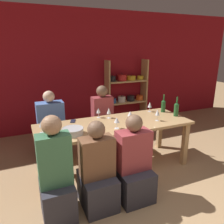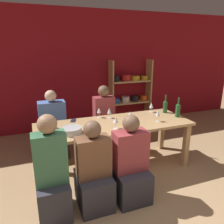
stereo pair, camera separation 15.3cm
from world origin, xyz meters
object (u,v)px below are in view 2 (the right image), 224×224
(wine_bottle_dark, at_px, (178,110))
(person_far_b, at_px, (54,132))
(wine_glass_empty_f, at_px, (130,114))
(cell_phone, at_px, (73,120))
(wine_glass_empty_b, at_px, (99,111))
(wine_glass_white_c, at_px, (158,113))
(shelf_unit, at_px, (130,99))
(wine_glass_white_a, at_px, (52,121))
(wine_glass_empty_e, at_px, (110,111))
(person_far_a, at_px, (104,126))
(person_near_c, at_px, (94,176))
(mixing_bowl, at_px, (71,130))
(wine_glass_empty_c, at_px, (52,128))
(wine_bottle_green, at_px, (165,106))
(person_near_b, at_px, (52,180))
(wine_glass_red_a, at_px, (151,105))
(wine_glass_empty_a, at_px, (116,120))
(dining_table, at_px, (114,129))
(wine_glass_empty_d, at_px, (137,120))
(person_near_a, at_px, (130,169))
(wine_glass_white_b, at_px, (41,123))

(wine_bottle_dark, xyz_separation_m, person_far_b, (-1.94, 0.90, -0.47))
(wine_glass_empty_f, xyz_separation_m, cell_phone, (-0.84, 0.32, -0.11))
(wine_glass_empty_b, height_order, wine_glass_white_c, wine_glass_white_c)
(shelf_unit, bearing_deg, wine_bottle_dark, -91.69)
(wine_glass_empty_f, bearing_deg, wine_glass_white_a, 174.15)
(wine_glass_empty_e, xyz_separation_m, person_far_a, (0.06, 0.47, -0.43))
(wine_glass_empty_f, bearing_deg, person_near_c, -138.34)
(wine_glass_white_c, bearing_deg, wine_glass_white_a, 169.60)
(mixing_bowl, bearing_deg, wine_glass_empty_e, 32.41)
(wine_glass_white_a, xyz_separation_m, person_far_b, (0.07, 0.69, -0.44))
(wine_glass_empty_c, xyz_separation_m, person_far_a, (1.02, 0.92, -0.42))
(mixing_bowl, height_order, wine_glass_empty_b, wine_glass_empty_b)
(wine_bottle_green, xyz_separation_m, person_near_b, (-2.06, -0.92, -0.42))
(mixing_bowl, bearing_deg, wine_glass_empty_f, 11.27)
(wine_glass_red_a, bearing_deg, wine_glass_empty_c, -164.28)
(person_far_b, bearing_deg, wine_glass_empty_a, 126.73)
(mixing_bowl, height_order, person_far_a, person_far_a)
(shelf_unit, relative_size, wine_glass_empty_b, 9.56)
(shelf_unit, distance_m, wine_glass_red_a, 1.64)
(wine_glass_empty_b, height_order, person_far_a, person_far_a)
(shelf_unit, relative_size, dining_table, 0.67)
(wine_glass_empty_d, bearing_deg, person_near_c, -152.77)
(wine_glass_empty_a, bearing_deg, cell_phone, 132.43)
(wine_glass_empty_f, bearing_deg, wine_glass_empty_c, -171.10)
(cell_phone, relative_size, person_near_a, 0.15)
(dining_table, relative_size, wine_glass_empty_c, 15.16)
(person_far_b, bearing_deg, wine_glass_empty_c, 84.41)
(wine_glass_white_b, bearing_deg, wine_bottle_dark, -2.85)
(wine_glass_white_c, bearing_deg, wine_glass_empty_e, 146.43)
(wine_glass_red_a, height_order, person_far_a, person_far_a)
(wine_glass_white_c, relative_size, wine_glass_empty_e, 1.07)
(mixing_bowl, bearing_deg, person_near_c, -74.66)
(wine_glass_empty_e, relative_size, person_far_b, 0.15)
(dining_table, xyz_separation_m, person_far_b, (-0.84, 0.82, -0.25))
(person_far_a, bearing_deg, wine_glass_white_b, 31.89)
(shelf_unit, distance_m, wine_glass_white_b, 2.91)
(person_near_a, bearing_deg, wine_glass_white_c, 37.81)
(shelf_unit, distance_m, wine_glass_empty_d, 2.42)
(person_far_b, bearing_deg, wine_bottle_green, 161.79)
(cell_phone, height_order, person_near_a, person_near_a)
(wine_glass_white_c, height_order, wine_glass_empty_c, wine_glass_white_c)
(shelf_unit, height_order, dining_table, shelf_unit)
(wine_glass_white_b, relative_size, person_far_a, 0.14)
(dining_table, distance_m, wine_glass_white_b, 1.09)
(wine_glass_red_a, bearing_deg, wine_glass_empty_e, -176.50)
(person_near_a, bearing_deg, wine_glass_empty_b, 93.26)
(wine_bottle_green, bearing_deg, wine_glass_white_b, -175.24)
(wine_glass_empty_b, bearing_deg, wine_glass_empty_d, -61.60)
(mixing_bowl, distance_m, wine_glass_white_c, 1.35)
(wine_bottle_green, xyz_separation_m, wine_glass_white_c, (-0.38, -0.36, 0.01))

